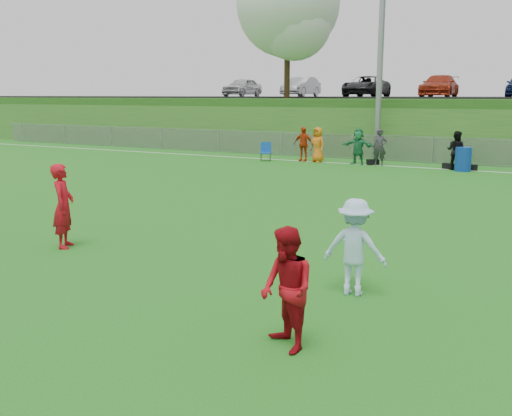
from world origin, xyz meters
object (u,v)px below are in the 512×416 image
Objects in this scene: player_red_center at (287,290)px; player_blue at (355,247)px; frisbee at (351,239)px; recycling_bin at (463,159)px; player_red_left at (63,206)px.

player_red_center reaches higher than player_blue.
player_red_center is 5.92× the size of frisbee.
player_blue is at bearing -65.43° from frisbee.
player_blue is 1.56× the size of recycling_bin.
frisbee is at bearing 131.14° from player_red_center.
player_red_left is at bearing -3.55° from player_blue.
frisbee is at bearing -115.96° from player_red_left.
frisbee is 16.59m from recycling_bin.
player_red_left reaches higher than player_red_center.
player_red_left is 6.25m from frisbee.
player_blue reaches higher than recycling_bin.
player_red_center is 19.50m from recycling_bin.
player_red_center is at bearing 83.38° from player_blue.
recycling_bin is (-0.48, 19.49, -0.29)m from player_red_center.
player_blue is 17.10m from recycling_bin.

